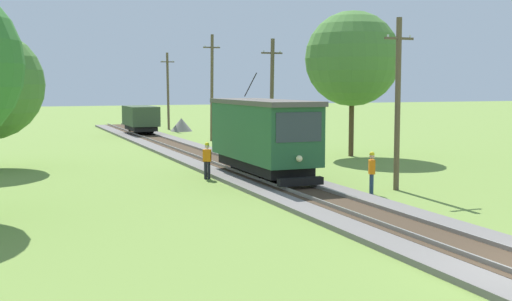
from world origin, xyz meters
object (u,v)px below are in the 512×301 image
gravel_pile (181,125)px  second_worker (207,159)px  freight_car (141,118)px  tree_right_near (352,59)px  utility_pole_mid (272,97)px  utility_pole_far (212,87)px  track_worker (372,171)px  red_tram (263,134)px  utility_pole_distant (168,90)px  utility_pole_near_tram (398,102)px

gravel_pile → second_worker: 32.42m
freight_car → tree_right_near: tree_right_near is taller
freight_car → utility_pole_mid: utility_pole_mid is taller
freight_car → utility_pole_far: bearing=-61.1°
freight_car → track_worker: 34.39m
red_tram → utility_pole_distant: 36.00m
utility_pole_mid → utility_pole_far: (0.00, 12.26, 0.56)m
red_tram → utility_pole_distant: bearing=83.3°
utility_pole_mid → tree_right_near: (4.88, -1.45, 2.37)m
red_tram → gravel_pile: 33.17m
second_worker → tree_right_near: bearing=147.0°
red_tram → track_worker: bearing=-64.5°
utility_pole_mid → utility_pole_near_tram: bearing=-90.0°
utility_pole_distant → track_worker: (-1.60, -41.20, -2.98)m
gravel_pile → freight_car: bearing=-140.2°
gravel_pile → tree_right_near: size_ratio=0.23×
track_worker → second_worker: 8.36m
utility_pole_mid → track_worker: (-1.60, -14.36, -2.80)m
utility_pole_far → utility_pole_distant: size_ratio=1.10×
utility_pole_distant → second_worker: 35.29m
track_worker → freight_car: bearing=-61.7°
track_worker → gravel_pile: bearing=-69.3°
utility_pole_distant → tree_right_near: 28.78m
utility_pole_far → utility_pole_mid: bearing=-90.0°
red_tram → utility_pole_near_tram: size_ratio=1.16×
utility_pole_mid → utility_pole_distant: bearing=90.0°
utility_pole_mid → utility_pole_far: bearing=90.0°
utility_pole_mid → second_worker: 10.54m
utility_pole_near_tram → tree_right_near: (4.88, 12.31, 2.38)m
freight_car → utility_pole_mid: size_ratio=0.71×
utility_pole_near_tram → utility_pole_mid: bearing=90.0°
red_tram → freight_car: 28.80m
gravel_pile → track_worker: track_worker is taller
tree_right_near → second_worker: bearing=-151.5°
utility_pole_mid → gravel_pile: (0.57, 23.91, -3.14)m
utility_pole_far → gravel_pile: 12.24m
red_tram → track_worker: size_ratio=4.79×
second_worker → utility_pole_distant: bearing=-162.4°
utility_pole_far → red_tram: bearing=-101.3°
red_tram → utility_pole_distant: utility_pole_distant is taller
gravel_pile → track_worker: size_ratio=1.20×
second_worker → freight_car: bearing=-156.5°
utility_pole_near_tram → second_worker: size_ratio=4.13×
track_worker → utility_pole_mid: bearing=-72.4°
red_tram → utility_pole_mid: size_ratio=1.16×
utility_pole_distant → second_worker: size_ratio=4.34×
utility_pole_far → utility_pole_distant: (-0.00, 14.57, -0.38)m
utility_pole_far → gravel_pile: size_ratio=3.96×
utility_pole_far → second_worker: utility_pole_far is taller
utility_pole_mid → second_worker: bearing=-130.8°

